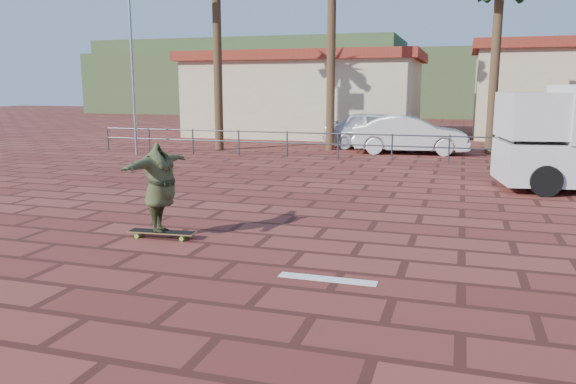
% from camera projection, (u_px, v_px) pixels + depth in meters
% --- Properties ---
extents(ground, '(120.00, 120.00, 0.00)m').
position_uv_depth(ground, '(303.00, 251.00, 9.21)').
color(ground, brown).
rests_on(ground, ground).
extents(paint_stripe, '(1.40, 0.22, 0.01)m').
position_uv_depth(paint_stripe, '(327.00, 279.00, 7.88)').
color(paint_stripe, white).
rests_on(paint_stripe, ground).
extents(guardrail, '(24.06, 0.06, 1.00)m').
position_uv_depth(guardrail, '(392.00, 142.00, 20.35)').
color(guardrail, '#47494F').
rests_on(guardrail, ground).
extents(flagpole, '(1.30, 0.10, 8.00)m').
position_uv_depth(flagpole, '(134.00, 35.00, 21.55)').
color(flagpole, gray).
rests_on(flagpole, ground).
extents(building_west, '(12.60, 7.60, 4.50)m').
position_uv_depth(building_west, '(306.00, 94.00, 31.19)').
color(building_west, beige).
rests_on(building_west, ground).
extents(hill_front, '(70.00, 18.00, 6.00)m').
position_uv_depth(hill_front, '(439.00, 84.00, 55.61)').
color(hill_front, '#384C28').
rests_on(hill_front, ground).
extents(hill_back, '(35.00, 14.00, 8.00)m').
position_uv_depth(hill_back, '(253.00, 76.00, 67.45)').
color(hill_back, '#384C28').
rests_on(hill_back, ground).
extents(longboard, '(1.26, 0.37, 0.12)m').
position_uv_depth(longboard, '(162.00, 232.00, 10.02)').
color(longboard, olive).
rests_on(longboard, ground).
extents(skateboarder, '(0.58, 1.96, 1.58)m').
position_uv_depth(skateboarder, '(160.00, 188.00, 9.88)').
color(skateboarder, '#3D4525').
rests_on(skateboarder, longboard).
extents(car_silver, '(5.01, 2.47, 1.64)m').
position_uv_depth(car_silver, '(380.00, 130.00, 24.38)').
color(car_silver, silver).
rests_on(car_silver, ground).
extents(car_white, '(4.74, 2.09, 1.52)m').
position_uv_depth(car_white, '(410.00, 135.00, 22.67)').
color(car_white, silver).
rests_on(car_white, ground).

